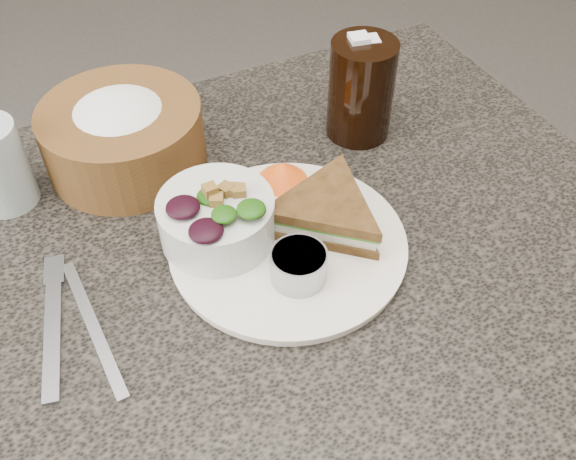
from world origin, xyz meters
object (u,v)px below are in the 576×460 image
at_px(dressing_ramekin, 299,266).
at_px(bread_basket, 121,127).
at_px(sandwich, 327,212).
at_px(dinner_plate, 288,245).
at_px(salad_bowl, 216,213).
at_px(dining_table, 245,418).
at_px(cola_glass, 361,86).

bearing_deg(dressing_ramekin, bread_basket, 111.48).
bearing_deg(sandwich, dinner_plate, -134.44).
bearing_deg(sandwich, dressing_ramekin, -97.59).
bearing_deg(salad_bowl, sandwich, -17.42).
distance_m(dining_table, sandwich, 0.42).
xyz_separation_m(dining_table, dinner_plate, (0.07, -0.01, 0.38)).
bearing_deg(sandwich, bread_basket, 168.62).
bearing_deg(bread_basket, salad_bowl, -73.76).
bearing_deg(dinner_plate, bread_basket, 118.29).
bearing_deg(cola_glass, bread_basket, 166.82).
bearing_deg(dinner_plate, sandwich, 4.82).
xyz_separation_m(dressing_ramekin, bread_basket, (-0.11, 0.28, 0.03)).
relative_size(dressing_ramekin, cola_glass, 0.42).
height_order(sandwich, cola_glass, cola_glass).
bearing_deg(cola_glass, sandwich, -130.65).
bearing_deg(dinner_plate, cola_glass, 40.71).
xyz_separation_m(sandwich, bread_basket, (-0.17, 0.22, 0.02)).
distance_m(sandwich, bread_basket, 0.28).
distance_m(dinner_plate, sandwich, 0.06).
height_order(salad_bowl, bread_basket, bread_basket).
relative_size(dinner_plate, bread_basket, 1.32).
height_order(sandwich, salad_bowl, salad_bowl).
height_order(dining_table, sandwich, sandwich).
height_order(dinner_plate, bread_basket, bread_basket).
relative_size(dining_table, dinner_plate, 3.75).
xyz_separation_m(salad_bowl, bread_basket, (-0.05, 0.18, 0.01)).
height_order(sandwich, dressing_ramekin, sandwich).
bearing_deg(dinner_plate, dining_table, 168.85).
bearing_deg(dining_table, salad_bowl, 91.39).
bearing_deg(dressing_ramekin, dinner_plate, 76.66).
relative_size(sandwich, dressing_ramekin, 2.59).
bearing_deg(dressing_ramekin, cola_glass, 47.06).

